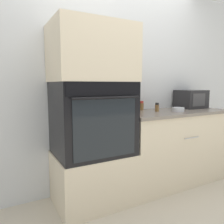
{
  "coord_description": "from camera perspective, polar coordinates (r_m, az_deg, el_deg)",
  "views": [
    {
      "loc": [
        -1.26,
        -1.73,
        1.24
      ],
      "look_at": [
        -0.21,
        0.21,
        0.96
      ],
      "focal_mm": 35.0,
      "sensor_mm": 36.0,
      "label": 1
    }
  ],
  "objects": [
    {
      "name": "ground_plane",
      "position": [
        2.47,
        7.27,
        -23.01
      ],
      "size": [
        12.0,
        12.0,
        0.0
      ],
      "primitive_type": "plane",
      "color": "beige"
    },
    {
      "name": "wall_back",
      "position": [
        2.67,
        -0.24,
        7.37
      ],
      "size": [
        8.0,
        0.05,
        2.5
      ],
      "color": "silver",
      "rests_on": "ground_plane"
    },
    {
      "name": "oven_cabinet_base",
      "position": [
        2.41,
        -4.93,
        -16.67
      ],
      "size": [
        0.78,
        0.6,
        0.53
      ],
      "color": "beige",
      "rests_on": "ground_plane"
    },
    {
      "name": "wall_oven",
      "position": [
        2.23,
        -5.07,
        -1.63
      ],
      "size": [
        0.76,
        0.64,
        0.73
      ],
      "color": "black",
      "rests_on": "oven_cabinet_base"
    },
    {
      "name": "oven_cabinet_upper",
      "position": [
        2.23,
        -5.3,
        14.95
      ],
      "size": [
        0.78,
        0.6,
        0.55
      ],
      "color": "beige",
      "rests_on": "wall_oven"
    },
    {
      "name": "counter_unit",
      "position": [
        2.93,
        15.37,
        -8.55
      ],
      "size": [
        1.44,
        0.63,
        0.92
      ],
      "color": "beige",
      "rests_on": "ground_plane"
    },
    {
      "name": "microwave",
      "position": [
        3.24,
        19.91,
        3.2
      ],
      "size": [
        0.37,
        0.32,
        0.25
      ],
      "color": "#232326",
      "rests_on": "counter_unit"
    },
    {
      "name": "knife_block",
      "position": [
        2.57,
        5.41,
        1.78
      ],
      "size": [
        0.09,
        0.14,
        0.21
      ],
      "color": "olive",
      "rests_on": "counter_unit"
    },
    {
      "name": "bowl",
      "position": [
        2.77,
        16.89,
        0.64
      ],
      "size": [
        0.15,
        0.15,
        0.05
      ],
      "color": "silver",
      "rests_on": "counter_unit"
    },
    {
      "name": "condiment_jar_near",
      "position": [
        2.82,
        7.7,
        1.65
      ],
      "size": [
        0.06,
        0.06,
        0.12
      ],
      "color": "brown",
      "rests_on": "counter_unit"
    },
    {
      "name": "condiment_jar_mid",
      "position": [
        2.71,
        11.68,
        1.23
      ],
      "size": [
        0.05,
        0.05,
        0.11
      ],
      "color": "brown",
      "rests_on": "counter_unit"
    }
  ]
}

